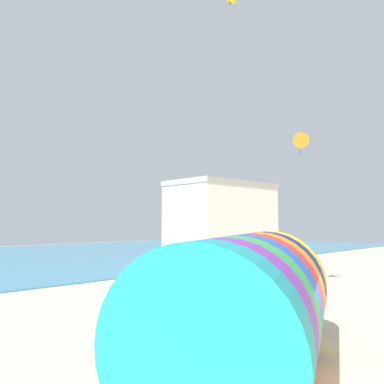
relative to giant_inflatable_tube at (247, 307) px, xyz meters
name	(u,v)px	position (x,y,z in m)	size (l,w,h in m)	color
giant_inflatable_tube	(247,307)	(0.00, 0.00, 0.00)	(8.46, 6.58, 3.68)	teal
kite_handler	(270,305)	(4.29, 2.30, -0.96)	(0.26, 0.38, 1.72)	#383D56
kite_orange_delta	(299,139)	(10.92, 4.78, 6.75)	(1.41, 1.39, 1.75)	orange
kite_yellow_parafoil	(230,0)	(9.99, 8.97, 16.44)	(1.03, 0.54, 0.54)	yellow
promenade_building	(222,222)	(19.96, 18.73, 2.09)	(10.55, 6.22, 7.85)	silver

